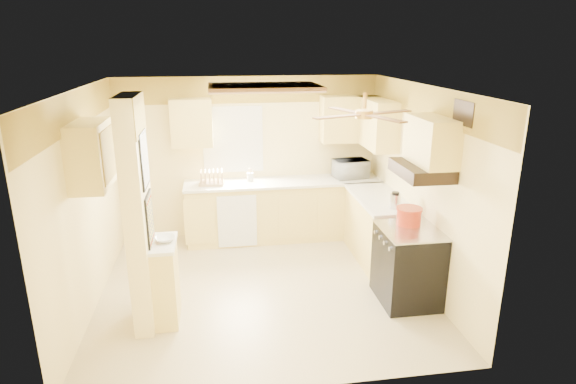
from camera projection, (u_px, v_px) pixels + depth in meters
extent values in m
plane|color=#CDB98E|center=(263.00, 288.00, 6.11)|extent=(4.00, 4.00, 0.00)
plane|color=white|center=(260.00, 88.00, 5.36)|extent=(4.00, 4.00, 0.00)
plane|color=#FFE79B|center=(250.00, 158.00, 7.53)|extent=(4.00, 0.00, 4.00)
plane|color=#FFE79B|center=(285.00, 263.00, 3.95)|extent=(4.00, 0.00, 4.00)
plane|color=#FFE79B|center=(86.00, 202.00, 5.45)|extent=(0.00, 3.80, 3.80)
plane|color=#FFE79B|center=(420.00, 187.00, 6.03)|extent=(0.00, 3.80, 3.80)
cube|color=gold|center=(248.00, 90.00, 7.20)|extent=(4.00, 0.02, 0.40)
cube|color=#FFE79B|center=(138.00, 216.00, 5.02)|extent=(0.20, 0.70, 2.50)
cube|color=#FFE879|center=(166.00, 283.00, 5.30)|extent=(0.25, 0.55, 0.90)
cube|color=white|center=(163.00, 244.00, 5.15)|extent=(0.28, 0.58, 0.04)
cube|color=#FFE879|center=(284.00, 211.00, 7.56)|extent=(3.00, 0.60, 0.90)
cube|color=#FFE879|center=(378.00, 230.00, 6.79)|extent=(0.60, 1.40, 0.90)
cube|color=white|center=(284.00, 182.00, 7.41)|extent=(3.04, 0.64, 0.04)
cube|color=white|center=(379.00, 198.00, 6.65)|extent=(0.64, 1.44, 0.04)
cube|color=white|center=(237.00, 221.00, 7.16)|extent=(0.58, 0.02, 0.80)
cube|color=white|center=(233.00, 140.00, 7.39)|extent=(0.92, 0.02, 1.02)
cube|color=white|center=(233.00, 139.00, 7.39)|extent=(0.80, 0.02, 0.90)
cube|color=#FFE879|center=(192.00, 123.00, 7.06)|extent=(0.60, 0.35, 0.70)
cube|color=#FFE879|center=(350.00, 119.00, 7.41)|extent=(0.90, 0.35, 0.70)
cube|color=#FFE879|center=(377.00, 123.00, 7.00)|extent=(0.35, 1.00, 0.70)
cube|color=#FFE879|center=(91.00, 155.00, 5.06)|extent=(0.35, 0.75, 0.70)
cube|color=#FFE879|center=(431.00, 141.00, 5.28)|extent=(0.35, 0.76, 0.52)
cube|color=black|center=(408.00, 266.00, 5.70)|extent=(0.65, 0.76, 0.90)
cube|color=silver|center=(410.00, 230.00, 5.57)|extent=(0.66, 0.77, 0.02)
cylinder|color=silver|center=(390.00, 249.00, 5.31)|extent=(0.03, 0.05, 0.05)
cylinder|color=silver|center=(385.00, 243.00, 5.47)|extent=(0.03, 0.05, 0.05)
cylinder|color=silver|center=(380.00, 237.00, 5.62)|extent=(0.03, 0.05, 0.05)
cylinder|color=silver|center=(376.00, 232.00, 5.78)|extent=(0.03, 0.05, 0.05)
cube|color=black|center=(421.00, 170.00, 5.36)|extent=(0.50, 0.76, 0.14)
cube|color=black|center=(144.00, 160.00, 4.86)|extent=(0.02, 0.42, 0.57)
cube|color=white|center=(145.00, 160.00, 4.86)|extent=(0.01, 0.37, 0.52)
cube|color=black|center=(150.00, 220.00, 5.05)|extent=(0.02, 0.42, 0.57)
cube|color=yellow|center=(150.00, 220.00, 5.06)|extent=(0.01, 0.37, 0.52)
cube|color=brown|center=(264.00, 87.00, 5.86)|extent=(1.35, 0.95, 0.06)
cube|color=white|center=(264.00, 89.00, 5.87)|extent=(1.15, 0.75, 0.02)
cylinder|color=gold|center=(365.00, 100.00, 4.87)|extent=(0.04, 0.04, 0.16)
cylinder|color=gold|center=(364.00, 114.00, 4.91)|extent=(0.18, 0.18, 0.08)
cube|color=brown|center=(389.00, 112.00, 5.06)|extent=(0.55, 0.28, 0.01)
cube|color=brown|center=(346.00, 111.00, 5.18)|extent=(0.28, 0.55, 0.01)
cube|color=brown|center=(338.00, 117.00, 4.77)|extent=(0.55, 0.28, 0.01)
cube|color=brown|center=(385.00, 119.00, 4.65)|extent=(0.28, 0.55, 0.01)
cube|color=black|center=(464.00, 113.00, 4.86)|extent=(0.02, 0.40, 0.25)
imported|color=white|center=(351.00, 169.00, 7.55)|extent=(0.56, 0.41, 0.28)
imported|color=white|center=(165.00, 239.00, 5.16)|extent=(0.25, 0.25, 0.05)
cylinder|color=#AF2D16|center=(409.00, 217.00, 5.69)|extent=(0.29, 0.29, 0.18)
cylinder|color=#AF2D16|center=(410.00, 209.00, 5.66)|extent=(0.31, 0.31, 0.02)
cylinder|color=silver|center=(395.00, 201.00, 6.17)|extent=(0.14, 0.14, 0.19)
cylinder|color=black|center=(396.00, 193.00, 6.13)|extent=(0.09, 0.09, 0.03)
cube|color=tan|center=(212.00, 183.00, 7.22)|extent=(0.39, 0.31, 0.04)
cube|color=tan|center=(201.00, 178.00, 7.18)|extent=(0.02, 0.25, 0.21)
cube|color=tan|center=(205.00, 178.00, 7.18)|extent=(0.02, 0.25, 0.21)
cube|color=tan|center=(210.00, 178.00, 7.19)|extent=(0.02, 0.25, 0.21)
cube|color=tan|center=(214.00, 177.00, 7.20)|extent=(0.02, 0.25, 0.21)
cube|color=tan|center=(218.00, 177.00, 7.21)|extent=(0.02, 0.25, 0.21)
cube|color=tan|center=(222.00, 177.00, 7.22)|extent=(0.02, 0.25, 0.21)
cylinder|color=white|center=(205.00, 178.00, 7.18)|extent=(0.01, 0.21, 0.21)
cylinder|color=white|center=(214.00, 177.00, 7.20)|extent=(0.01, 0.21, 0.21)
cylinder|color=white|center=(250.00, 177.00, 7.38)|extent=(0.10, 0.10, 0.13)
cylinder|color=tan|center=(251.00, 175.00, 7.37)|extent=(0.01, 0.01, 0.20)
cylinder|color=tan|center=(250.00, 174.00, 7.39)|extent=(0.01, 0.01, 0.20)
cylinder|color=tan|center=(249.00, 175.00, 7.36)|extent=(0.01, 0.01, 0.20)
cylinder|color=tan|center=(250.00, 175.00, 7.35)|extent=(0.01, 0.01, 0.20)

